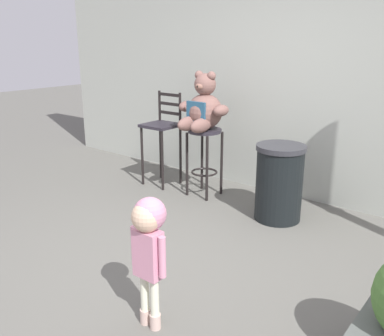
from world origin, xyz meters
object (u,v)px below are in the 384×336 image
trash_bin (279,182)px  child_walking (149,236)px  teddy_bear (203,109)px  bar_chair_empty (162,131)px  bar_stool_with_teddy (205,149)px

trash_bin → child_walking: bearing=-85.4°
child_walking → trash_bin: (-0.16, 2.03, -0.24)m
teddy_bear → bar_chair_empty: (-0.66, 0.04, -0.35)m
child_walking → bar_chair_empty: 2.81m
teddy_bear → trash_bin: bearing=-3.6°
bar_stool_with_teddy → bar_chair_empty: 0.67m
teddy_bear → child_walking: 2.43m
teddy_bear → bar_chair_empty: 0.75m
teddy_bear → bar_stool_with_teddy: bearing=90.0°
teddy_bear → child_walking: bearing=-60.8°
teddy_bear → bar_chair_empty: bearing=176.6°
trash_bin → bar_chair_empty: (-1.67, 0.10, 0.28)m
bar_stool_with_teddy → trash_bin: (1.01, -0.10, -0.17)m
bar_stool_with_teddy → child_walking: size_ratio=0.90×
child_walking → bar_chair_empty: bar_chair_empty is taller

